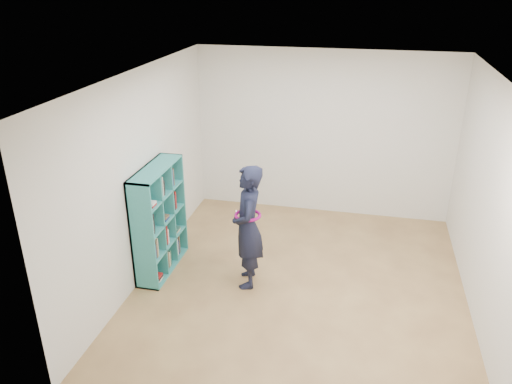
# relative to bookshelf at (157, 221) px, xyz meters

# --- Properties ---
(floor) EXTENTS (4.50, 4.50, 0.00)m
(floor) POSITION_rel_bookshelf_xyz_m (1.86, -0.01, -0.70)
(floor) COLOR brown
(floor) RESTS_ON ground
(ceiling) EXTENTS (4.50, 4.50, 0.00)m
(ceiling) POSITION_rel_bookshelf_xyz_m (1.86, -0.01, 1.90)
(ceiling) COLOR white
(ceiling) RESTS_ON wall_back
(wall_left) EXTENTS (0.02, 4.50, 2.60)m
(wall_left) POSITION_rel_bookshelf_xyz_m (-0.14, -0.01, 0.60)
(wall_left) COLOR silver
(wall_left) RESTS_ON floor
(wall_right) EXTENTS (0.02, 4.50, 2.60)m
(wall_right) POSITION_rel_bookshelf_xyz_m (3.86, -0.01, 0.60)
(wall_right) COLOR silver
(wall_right) RESTS_ON floor
(wall_back) EXTENTS (4.00, 0.02, 2.60)m
(wall_back) POSITION_rel_bookshelf_xyz_m (1.86, 2.24, 0.60)
(wall_back) COLOR silver
(wall_back) RESTS_ON floor
(wall_front) EXTENTS (4.00, 0.02, 2.60)m
(wall_front) POSITION_rel_bookshelf_xyz_m (1.86, -2.26, 0.60)
(wall_front) COLOR silver
(wall_front) RESTS_ON floor
(bookshelf) EXTENTS (0.31, 1.07, 1.42)m
(bookshelf) POSITION_rel_bookshelf_xyz_m (0.00, 0.00, 0.00)
(bookshelf) COLOR teal
(bookshelf) RESTS_ON floor
(person) EXTENTS (0.49, 0.64, 1.57)m
(person) POSITION_rel_bookshelf_xyz_m (1.21, -0.08, 0.09)
(person) COLOR black
(person) RESTS_ON floor
(smartphone) EXTENTS (0.05, 0.10, 0.14)m
(smartphone) POSITION_rel_bookshelf_xyz_m (1.05, -0.02, 0.19)
(smartphone) COLOR silver
(smartphone) RESTS_ON person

